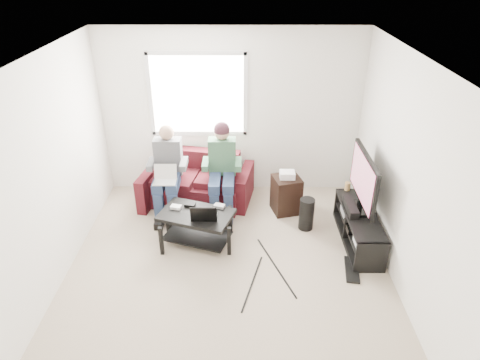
% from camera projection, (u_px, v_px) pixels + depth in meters
% --- Properties ---
extents(floor, '(4.50, 4.50, 0.00)m').
position_uv_depth(floor, '(228.00, 277.00, 5.24)').
color(floor, '#BBA691').
rests_on(floor, ground).
extents(ceiling, '(4.50, 4.50, 0.00)m').
position_uv_depth(ceiling, '(224.00, 63.00, 3.99)').
color(ceiling, white).
rests_on(ceiling, wall_back).
extents(wall_back, '(4.50, 0.00, 4.50)m').
position_uv_depth(wall_back, '(231.00, 114.00, 6.59)').
color(wall_back, white).
rests_on(wall_back, floor).
extents(wall_left, '(0.00, 4.50, 4.50)m').
position_uv_depth(wall_left, '(42.00, 184.00, 4.62)').
color(wall_left, white).
rests_on(wall_left, floor).
extents(wall_right, '(0.00, 4.50, 4.50)m').
position_uv_depth(wall_right, '(411.00, 185.00, 4.60)').
color(wall_right, white).
rests_on(wall_right, floor).
extents(window, '(1.48, 0.04, 1.28)m').
position_uv_depth(window, '(198.00, 95.00, 6.43)').
color(window, white).
rests_on(window, wall_back).
extents(sofa, '(1.78, 1.01, 0.77)m').
position_uv_depth(sofa, '(198.00, 184.00, 6.69)').
color(sofa, '#4E1317').
rests_on(sofa, floor).
extents(person_left, '(0.40, 0.71, 1.31)m').
position_uv_depth(person_left, '(167.00, 168.00, 6.26)').
color(person_left, navy).
rests_on(person_left, sofa).
extents(person_right, '(0.40, 0.71, 1.36)m').
position_uv_depth(person_right, '(222.00, 164.00, 6.24)').
color(person_right, navy).
rests_on(person_right, sofa).
extents(laptop_silver, '(0.38, 0.33, 0.24)m').
position_uv_depth(laptop_silver, '(165.00, 178.00, 6.05)').
color(laptop_silver, silver).
rests_on(laptop_silver, person_left).
extents(coffee_table, '(1.07, 0.85, 0.47)m').
position_uv_depth(coffee_table, '(197.00, 221.00, 5.69)').
color(coffee_table, black).
rests_on(coffee_table, floor).
extents(laptop_black, '(0.41, 0.36, 0.24)m').
position_uv_depth(laptop_black, '(204.00, 209.00, 5.51)').
color(laptop_black, black).
rests_on(laptop_black, coffee_table).
extents(controller_a, '(0.16, 0.12, 0.04)m').
position_uv_depth(controller_a, '(176.00, 207.00, 5.73)').
color(controller_a, silver).
rests_on(controller_a, coffee_table).
extents(controller_b, '(0.16, 0.12, 0.04)m').
position_uv_depth(controller_b, '(190.00, 205.00, 5.78)').
color(controller_b, black).
rests_on(controller_b, coffee_table).
extents(controller_c, '(0.16, 0.13, 0.04)m').
position_uv_depth(controller_c, '(219.00, 206.00, 5.76)').
color(controller_c, gray).
rests_on(controller_c, coffee_table).
extents(tv_stand, '(0.41, 1.34, 0.45)m').
position_uv_depth(tv_stand, '(358.00, 229.00, 5.79)').
color(tv_stand, black).
rests_on(tv_stand, floor).
extents(tv, '(0.12, 1.10, 0.81)m').
position_uv_depth(tv, '(364.00, 180.00, 5.54)').
color(tv, black).
rests_on(tv, tv_stand).
extents(soundbar, '(0.12, 0.50, 0.10)m').
position_uv_depth(soundbar, '(351.00, 206.00, 5.74)').
color(soundbar, black).
rests_on(soundbar, tv_stand).
extents(drink_cup, '(0.08, 0.08, 0.12)m').
position_uv_depth(drink_cup, '(347.00, 186.00, 6.20)').
color(drink_cup, '#B2874C').
rests_on(drink_cup, tv_stand).
extents(console_white, '(0.30, 0.22, 0.06)m').
position_uv_depth(console_white, '(367.00, 243.00, 5.41)').
color(console_white, silver).
rests_on(console_white, tv_stand).
extents(console_grey, '(0.34, 0.26, 0.08)m').
position_uv_depth(console_grey, '(354.00, 212.00, 6.02)').
color(console_grey, gray).
rests_on(console_grey, tv_stand).
extents(console_black, '(0.38, 0.30, 0.07)m').
position_uv_depth(console_black, '(360.00, 226.00, 5.71)').
color(console_black, black).
rests_on(console_black, tv_stand).
extents(subwoofer, '(0.21, 0.21, 0.47)m').
position_uv_depth(subwoofer, '(306.00, 214.00, 6.04)').
color(subwoofer, black).
rests_on(subwoofer, floor).
extents(keyboard_floor, '(0.23, 0.51, 0.03)m').
position_uv_depth(keyboard_floor, '(352.00, 269.00, 5.34)').
color(keyboard_floor, black).
rests_on(keyboard_floor, floor).
extents(end_table, '(0.39, 0.39, 0.67)m').
position_uv_depth(end_table, '(286.00, 194.00, 6.42)').
color(end_table, black).
rests_on(end_table, floor).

